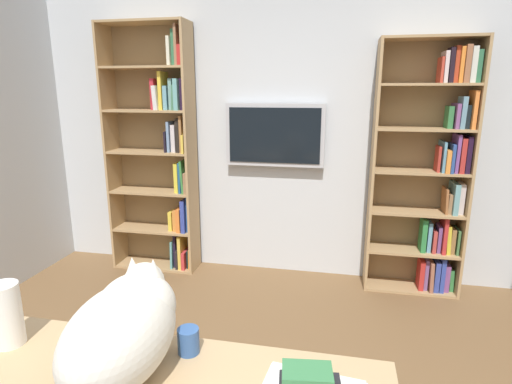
{
  "coord_description": "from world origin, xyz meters",
  "views": [
    {
      "loc": [
        -0.53,
        1.43,
        1.67
      ],
      "look_at": [
        -0.01,
        -1.1,
        1.03
      ],
      "focal_mm": 28.8,
      "sensor_mm": 36.0,
      "label": 1
    }
  ],
  "objects_px": {
    "desk_book_stack": "(309,380)",
    "bookshelf_right": "(161,153)",
    "bookshelf_left": "(431,173)",
    "wall_mounted_tv": "(275,135)",
    "coffee_mug": "(188,341)",
    "cat": "(126,326)",
    "paper_towel_roll": "(6,315)"
  },
  "relations": [
    {
      "from": "wall_mounted_tv",
      "to": "coffee_mug",
      "type": "height_order",
      "value": "wall_mounted_tv"
    },
    {
      "from": "bookshelf_right",
      "to": "desk_book_stack",
      "type": "height_order",
      "value": "bookshelf_right"
    },
    {
      "from": "coffee_mug",
      "to": "paper_towel_roll",
      "type": "bearing_deg",
      "value": 7.12
    },
    {
      "from": "bookshelf_left",
      "to": "cat",
      "type": "relative_size",
      "value": 3.12
    },
    {
      "from": "wall_mounted_tv",
      "to": "bookshelf_right",
      "type": "bearing_deg",
      "value": 4.61
    },
    {
      "from": "cat",
      "to": "coffee_mug",
      "type": "xyz_separation_m",
      "value": [
        -0.17,
        -0.13,
        -0.12
      ]
    },
    {
      "from": "cat",
      "to": "bookshelf_right",
      "type": "bearing_deg",
      "value": -68.67
    },
    {
      "from": "bookshelf_left",
      "to": "desk_book_stack",
      "type": "relative_size",
      "value": 9.87
    },
    {
      "from": "desk_book_stack",
      "to": "bookshelf_right",
      "type": "bearing_deg",
      "value": -56.65
    },
    {
      "from": "bookshelf_left",
      "to": "desk_book_stack",
      "type": "bearing_deg",
      "value": 71.15
    },
    {
      "from": "bookshelf_left",
      "to": "wall_mounted_tv",
      "type": "relative_size",
      "value": 2.37
    },
    {
      "from": "cat",
      "to": "paper_towel_roll",
      "type": "height_order",
      "value": "cat"
    },
    {
      "from": "bookshelf_right",
      "to": "desk_book_stack",
      "type": "relative_size",
      "value": 10.74
    },
    {
      "from": "coffee_mug",
      "to": "desk_book_stack",
      "type": "distance_m",
      "value": 0.46
    },
    {
      "from": "wall_mounted_tv",
      "to": "cat",
      "type": "bearing_deg",
      "value": 87.41
    },
    {
      "from": "bookshelf_left",
      "to": "bookshelf_right",
      "type": "xyz_separation_m",
      "value": [
        2.34,
        -0.0,
        0.09
      ]
    },
    {
      "from": "bookshelf_left",
      "to": "wall_mounted_tv",
      "type": "distance_m",
      "value": 1.33
    },
    {
      "from": "bookshelf_right",
      "to": "desk_book_stack",
      "type": "distance_m",
      "value": 2.83
    },
    {
      "from": "bookshelf_right",
      "to": "cat",
      "type": "distance_m",
      "value": 2.56
    },
    {
      "from": "paper_towel_roll",
      "to": "desk_book_stack",
      "type": "relative_size",
      "value": 1.17
    },
    {
      "from": "paper_towel_roll",
      "to": "desk_book_stack",
      "type": "bearing_deg",
      "value": 179.09
    },
    {
      "from": "wall_mounted_tv",
      "to": "paper_towel_roll",
      "type": "bearing_deg",
      "value": 75.31
    },
    {
      "from": "wall_mounted_tv",
      "to": "bookshelf_left",
      "type": "bearing_deg",
      "value": 176.18
    },
    {
      "from": "coffee_mug",
      "to": "desk_book_stack",
      "type": "relative_size",
      "value": 0.46
    },
    {
      "from": "bookshelf_left",
      "to": "wall_mounted_tv",
      "type": "xyz_separation_m",
      "value": [
        1.3,
        -0.09,
        0.27
      ]
    },
    {
      "from": "bookshelf_right",
      "to": "cat",
      "type": "height_order",
      "value": "bookshelf_right"
    },
    {
      "from": "coffee_mug",
      "to": "desk_book_stack",
      "type": "xyz_separation_m",
      "value": [
        -0.45,
        0.1,
        -0.01
      ]
    },
    {
      "from": "bookshelf_right",
      "to": "coffee_mug",
      "type": "bearing_deg",
      "value": 116.04
    },
    {
      "from": "paper_towel_roll",
      "to": "cat",
      "type": "bearing_deg",
      "value": 174.71
    },
    {
      "from": "wall_mounted_tv",
      "to": "desk_book_stack",
      "type": "height_order",
      "value": "wall_mounted_tv"
    },
    {
      "from": "wall_mounted_tv",
      "to": "cat",
      "type": "xyz_separation_m",
      "value": [
        0.11,
        2.46,
        -0.39
      ]
    },
    {
      "from": "bookshelf_right",
      "to": "desk_book_stack",
      "type": "xyz_separation_m",
      "value": [
        -1.54,
        2.34,
        -0.35
      ]
    }
  ]
}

